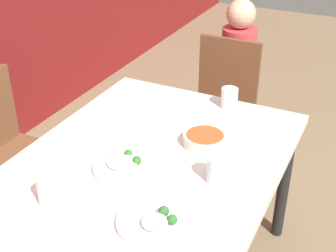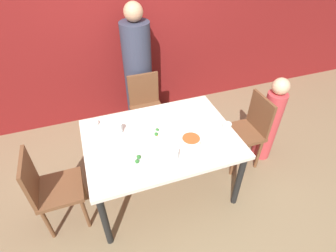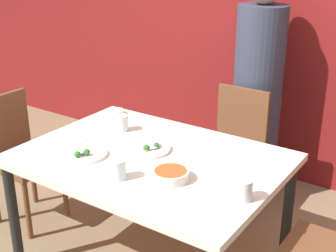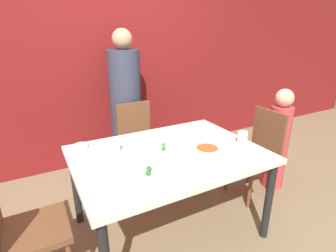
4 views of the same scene
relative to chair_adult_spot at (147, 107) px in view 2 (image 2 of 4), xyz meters
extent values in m
plane|color=#847051|center=(-0.09, -0.85, -0.49)|extent=(10.00, 10.00, 0.00)
cube|color=maroon|center=(-0.09, 0.70, 0.86)|extent=(10.00, 0.06, 2.70)
cube|color=silver|center=(-0.09, -0.85, 0.22)|extent=(1.43, 1.03, 0.04)
cylinder|color=black|center=(-0.75, -1.31, -0.15)|extent=(0.06, 0.06, 0.68)
cylinder|color=black|center=(0.56, -1.31, -0.15)|extent=(0.06, 0.06, 0.68)
cylinder|color=black|center=(-0.75, -0.40, -0.15)|extent=(0.06, 0.06, 0.68)
cylinder|color=black|center=(0.56, -0.40, -0.15)|extent=(0.06, 0.06, 0.68)
cube|color=brown|center=(0.00, -0.07, -0.04)|extent=(0.40, 0.40, 0.04)
cube|color=brown|center=(0.00, 0.12, 0.19)|extent=(0.38, 0.03, 0.42)
cylinder|color=brown|center=(-0.16, -0.23, -0.28)|extent=(0.04, 0.04, 0.42)
cylinder|color=brown|center=(0.17, -0.23, -0.28)|extent=(0.04, 0.04, 0.42)
cylinder|color=brown|center=(-0.16, 0.10, -0.28)|extent=(0.04, 0.04, 0.42)
cylinder|color=brown|center=(0.17, 0.10, -0.28)|extent=(0.04, 0.04, 0.42)
cube|color=brown|center=(0.89, -0.80, -0.04)|extent=(0.40, 0.40, 0.04)
cube|color=brown|center=(1.07, -0.80, 0.19)|extent=(0.03, 0.38, 0.42)
cylinder|color=brown|center=(0.72, -0.64, -0.28)|extent=(0.04, 0.04, 0.42)
cylinder|color=brown|center=(0.72, -0.97, -0.28)|extent=(0.04, 0.04, 0.42)
cylinder|color=brown|center=(1.05, -0.64, -0.28)|extent=(0.04, 0.04, 0.42)
cylinder|color=brown|center=(1.05, -0.97, -0.28)|extent=(0.04, 0.04, 0.42)
cube|color=brown|center=(-1.08, -0.92, -0.04)|extent=(0.40, 0.40, 0.04)
cube|color=brown|center=(-1.26, -0.92, 0.19)|extent=(0.03, 0.38, 0.42)
cylinder|color=brown|center=(-0.91, -1.09, -0.28)|extent=(0.04, 0.04, 0.42)
cylinder|color=brown|center=(-0.91, -0.76, -0.28)|extent=(0.04, 0.04, 0.42)
cylinder|color=brown|center=(-1.24, -1.09, -0.28)|extent=(0.04, 0.04, 0.42)
cylinder|color=brown|center=(-1.24, -0.76, -0.28)|extent=(0.04, 0.04, 0.42)
cylinder|color=#33384C|center=(0.00, 0.35, 0.22)|extent=(0.36, 0.36, 1.42)
sphere|color=tan|center=(0.00, 0.35, 1.04)|extent=(0.22, 0.22, 0.22)
cylinder|color=#C63D42|center=(1.24, -0.80, -0.04)|extent=(0.22, 0.22, 0.90)
sphere|color=#DBAD89|center=(1.24, -0.80, 0.50)|extent=(0.18, 0.18, 0.18)
cylinder|color=silver|center=(0.15, -1.02, 0.26)|extent=(0.19, 0.19, 0.05)
cylinder|color=#BC5123|center=(0.15, -1.02, 0.28)|extent=(0.16, 0.16, 0.01)
cylinder|color=white|center=(-0.15, -0.80, 0.25)|extent=(0.27, 0.27, 0.02)
ellipsoid|color=white|center=(-0.15, -0.78, 0.27)|extent=(0.13, 0.13, 0.02)
sphere|color=#2D702D|center=(-0.13, -0.84, 0.27)|extent=(0.04, 0.04, 0.04)
sphere|color=#2D702D|center=(-0.10, -0.78, 0.27)|extent=(0.03, 0.03, 0.03)
cone|color=orange|center=(-0.12, -0.85, 0.27)|extent=(0.02, 0.02, 0.03)
cone|color=orange|center=(-0.17, -0.73, 0.27)|extent=(0.01, 0.01, 0.02)
cylinder|color=white|center=(-0.40, -1.05, 0.25)|extent=(0.25, 0.25, 0.02)
ellipsoid|color=white|center=(-0.42, -1.07, 0.27)|extent=(0.09, 0.09, 0.03)
sphere|color=#2D702D|center=(-0.36, -1.07, 0.27)|extent=(0.04, 0.04, 0.04)
sphere|color=#2D702D|center=(-0.38, -1.12, 0.27)|extent=(0.04, 0.04, 0.04)
cylinder|color=white|center=(-0.67, -0.46, 0.25)|extent=(0.11, 0.11, 0.04)
cylinder|color=white|center=(-0.67, -0.46, 0.27)|extent=(0.10, 0.10, 0.01)
cylinder|color=silver|center=(-0.07, -1.16, 0.29)|extent=(0.08, 0.08, 0.10)
cylinder|color=silver|center=(0.53, -0.99, 0.29)|extent=(0.08, 0.08, 0.10)
cylinder|color=silver|center=(-0.45, -0.66, 0.29)|extent=(0.08, 0.08, 0.10)
cube|color=silver|center=(-0.61, -0.93, 0.24)|extent=(0.17, 0.10, 0.01)
camera|label=1|loc=(-1.46, -1.63, 1.32)|focal=50.00mm
camera|label=2|loc=(-0.64, -2.63, 1.90)|focal=28.00mm
camera|label=3|loc=(1.30, -2.72, 1.35)|focal=50.00mm
camera|label=4|loc=(-0.97, -2.46, 1.12)|focal=28.00mm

